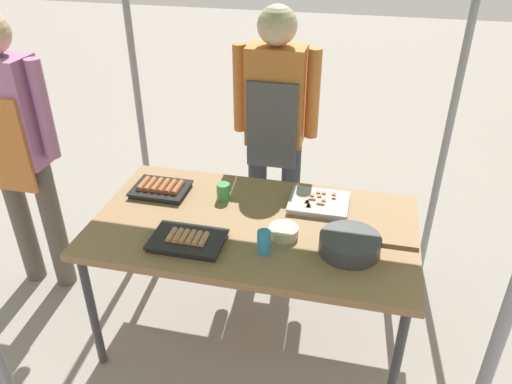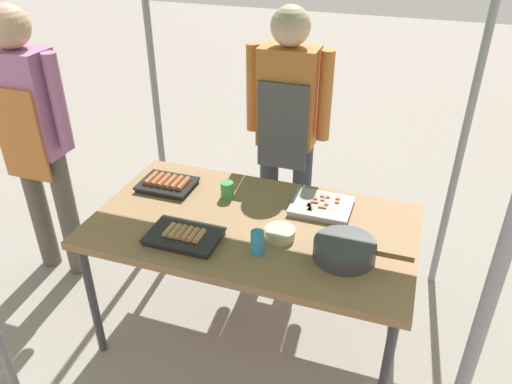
# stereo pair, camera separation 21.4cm
# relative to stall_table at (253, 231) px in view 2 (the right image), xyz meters

# --- Properties ---
(ground_plane) EXTENTS (18.00, 18.00, 0.00)m
(ground_plane) POSITION_rel_stall_table_xyz_m (0.00, 0.00, -0.70)
(ground_plane) COLOR gray
(stall_table) EXTENTS (1.60, 0.90, 0.75)m
(stall_table) POSITION_rel_stall_table_xyz_m (0.00, 0.00, 0.00)
(stall_table) COLOR #9E724C
(stall_table) RESTS_ON ground
(tray_grilled_sausages) EXTENTS (0.34, 0.23, 0.05)m
(tray_grilled_sausages) POSITION_rel_stall_table_xyz_m (-0.26, -0.24, 0.07)
(tray_grilled_sausages) COLOR black
(tray_grilled_sausages) RESTS_ON stall_table
(tray_meat_skewers) EXTENTS (0.31, 0.26, 0.04)m
(tray_meat_skewers) POSITION_rel_stall_table_xyz_m (0.29, 0.24, 0.07)
(tray_meat_skewers) COLOR #ADADB2
(tray_meat_skewers) RESTS_ON stall_table
(tray_pork_links) EXTENTS (0.30, 0.23, 0.06)m
(tray_pork_links) POSITION_rel_stall_table_xyz_m (-0.56, 0.18, 0.08)
(tray_pork_links) COLOR black
(tray_pork_links) RESTS_ON stall_table
(cooking_wok) EXTENTS (0.44, 0.28, 0.08)m
(cooking_wok) POSITION_rel_stall_table_xyz_m (0.48, -0.13, 0.10)
(cooking_wok) COLOR #38383A
(cooking_wok) RESTS_ON stall_table
(condiment_bowl) EXTENTS (0.14, 0.14, 0.05)m
(condiment_bowl) POSITION_rel_stall_table_xyz_m (0.16, -0.07, 0.08)
(condiment_bowl) COLOR #BFB28C
(condiment_bowl) RESTS_ON stall_table
(drink_cup_near_edge) EXTENTS (0.06, 0.06, 0.12)m
(drink_cup_near_edge) POSITION_rel_stall_table_xyz_m (0.10, -0.22, 0.11)
(drink_cup_near_edge) COLOR #338CBF
(drink_cup_near_edge) RESTS_ON stall_table
(drink_cup_by_wok) EXTENTS (0.07, 0.07, 0.09)m
(drink_cup_by_wok) POSITION_rel_stall_table_xyz_m (-0.21, 0.19, 0.10)
(drink_cup_by_wok) COLOR #3F994C
(drink_cup_by_wok) RESTS_ON stall_table
(vendor_woman) EXTENTS (0.52, 0.23, 1.65)m
(vendor_woman) POSITION_rel_stall_table_xyz_m (-0.05, 0.78, 0.28)
(vendor_woman) COLOR #333842
(vendor_woman) RESTS_ON ground
(customer_nearby) EXTENTS (0.52, 0.24, 1.69)m
(customer_nearby) POSITION_rel_stall_table_xyz_m (-1.39, 0.15, 0.31)
(customer_nearby) COLOR #595147
(customer_nearby) RESTS_ON ground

